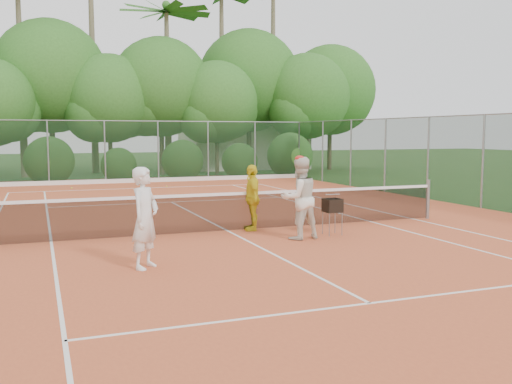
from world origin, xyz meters
TOP-DOWN VIEW (x-y plane):
  - ground at (0.00, 0.00)m, footprint 120.00×120.00m
  - clay_court at (0.00, 0.00)m, footprint 18.00×36.00m
  - club_building at (9.00, 24.00)m, footprint 8.00×5.00m
  - tennis_net at (0.00, 0.00)m, footprint 11.97×0.10m
  - player_white at (-2.58, -3.13)m, footprint 0.76×0.79m
  - player_center_grp at (1.19, -1.55)m, footprint 0.98×0.80m
  - player_yellow at (0.60, -0.05)m, footprint 0.57×1.01m
  - ball_hopper at (2.16, -1.33)m, footprint 0.38×0.38m
  - stray_ball_a at (-2.98, 12.73)m, footprint 0.07×0.07m
  - stray_ball_b at (1.04, 12.00)m, footprint 0.07×0.07m
  - stray_ball_c at (3.70, 8.54)m, footprint 0.07×0.07m
  - court_markings at (0.00, 0.00)m, footprint 11.03×23.83m
  - fence_back at (0.00, 15.00)m, footprint 18.07×0.07m
  - tropical_treeline at (1.43, 20.22)m, footprint 32.10×8.49m

SIDE VIEW (x-z plane):
  - ground at x=0.00m, z-range 0.00..0.00m
  - clay_court at x=0.00m, z-range 0.00..0.02m
  - court_markings at x=0.00m, z-range 0.02..0.03m
  - stray_ball_a at x=-2.98m, z-range 0.02..0.09m
  - stray_ball_b at x=1.04m, z-range 0.02..0.09m
  - stray_ball_c at x=3.70m, z-range 0.02..0.09m
  - tennis_net at x=0.00m, z-range -0.02..1.08m
  - ball_hopper at x=2.16m, z-range 0.27..1.14m
  - player_yellow at x=0.60m, z-range 0.02..1.66m
  - player_white at x=-2.58m, z-range 0.02..1.84m
  - player_center_grp at x=1.19m, z-range 0.01..1.92m
  - club_building at x=9.00m, z-range 0.00..3.00m
  - fence_back at x=0.00m, z-range 0.02..3.02m
  - tropical_treeline at x=1.43m, z-range -2.40..12.63m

